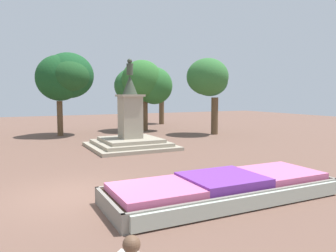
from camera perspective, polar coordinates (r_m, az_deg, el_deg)
name	(u,v)px	position (r m, az deg, el deg)	size (l,w,h in m)	color
ground_plane	(71,196)	(10.54, -16.48, -11.57)	(79.60, 79.60, 0.00)	brown
flower_planter	(224,189)	(9.88, 9.68, -10.72)	(6.98, 2.56, 0.69)	#38281C
statue_monument	(130,132)	(18.89, -6.56, -1.08)	(4.55, 4.55, 5.07)	#9F9480
park_tree_far_left	(143,84)	(27.71, -4.36, 7.30)	(4.58, 4.40, 5.87)	brown
park_tree_behind_statue	(157,87)	(34.29, -1.95, 6.72)	(2.74, 2.85, 5.10)	brown
park_tree_far_right	(66,77)	(25.48, -17.40, 8.21)	(4.23, 4.28, 6.17)	brown
park_tree_street_side	(208,79)	(25.30, 7.06, 8.15)	(3.23, 3.36, 5.80)	brown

